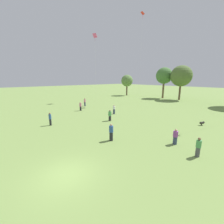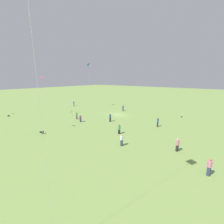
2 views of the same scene
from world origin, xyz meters
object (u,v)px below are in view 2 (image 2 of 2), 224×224
(dog_0, at_px, (42,132))
(picnic_bag_1, at_px, (9,116))
(person_3, at_px, (123,108))
(picnic_bag_0, at_px, (182,117))
(person_2, at_px, (119,129))
(person_5, at_px, (158,122))
(kite_2, at_px, (42,80))
(kite_0, at_px, (88,67))
(person_7, at_px, (177,145))
(person_8, at_px, (122,140))
(person_6, at_px, (74,104))
(person_9, at_px, (77,116))
(person_1, at_px, (80,119))
(person_4, at_px, (209,167))
(person_0, at_px, (110,118))

(dog_0, bearing_deg, picnic_bag_1, 20.59)
(person_3, height_order, picnic_bag_0, person_3)
(person_2, height_order, picnic_bag_0, person_2)
(person_5, height_order, dog_0, person_5)
(person_2, distance_m, picnic_bag_0, 19.29)
(dog_0, bearing_deg, person_2, -118.00)
(person_3, bearing_deg, dog_0, 44.19)
(person_2, height_order, kite_2, kite_2)
(person_3, bearing_deg, kite_0, -31.97)
(person_7, distance_m, dog_0, 21.45)
(person_8, relative_size, kite_0, 0.12)
(picnic_bag_0, xyz_separation_m, picnic_bag_1, (33.95, 26.10, 0.06))
(person_7, xyz_separation_m, kite_2, (31.70, 1.07, 8.07))
(person_5, relative_size, person_6, 1.07)
(person_9, height_order, picnic_bag_0, person_9)
(person_6, height_order, person_8, person_6)
(person_8, bearing_deg, person_6, 22.40)
(person_9, height_order, picnic_bag_1, person_9)
(kite_0, xyz_separation_m, picnic_bag_0, (-26.38, -5.81, -12.60))
(person_6, bearing_deg, person_5, -159.19)
(person_6, relative_size, picnic_bag_1, 4.20)
(person_3, height_order, picnic_bag_1, person_3)
(person_3, xyz_separation_m, kite_0, (11.33, 2.44, 11.86))
(person_1, bearing_deg, dog_0, -101.13)
(person_4, distance_m, kite_2, 36.56)
(person_2, xyz_separation_m, picnic_bag_0, (-5.47, -18.49, -0.74))
(person_4, relative_size, dog_0, 2.55)
(person_0, relative_size, person_5, 1.02)
(person_2, relative_size, dog_0, 2.35)
(person_6, xyz_separation_m, person_7, (-36.40, 11.28, 0.01))
(person_4, xyz_separation_m, person_9, (26.68, -5.01, -0.08))
(person_1, distance_m, person_8, 14.30)
(person_5, distance_m, person_8, 11.33)
(kite_2, bearing_deg, person_2, -40.94)
(person_5, distance_m, person_9, 18.04)
(person_6, distance_m, kite_2, 15.49)
(person_2, height_order, person_3, person_3)
(kite_2, bearing_deg, person_3, 8.33)
(kite_2, bearing_deg, picnic_bag_0, -8.68)
(person_2, relative_size, person_5, 0.94)
(person_5, bearing_deg, person_9, 95.83)
(person_2, distance_m, person_7, 9.60)
(person_7, height_order, picnic_bag_1, person_7)
(person_6, height_order, person_9, person_6)
(person_4, height_order, person_9, person_4)
(person_4, bearing_deg, kite_2, -157.69)
(person_5, xyz_separation_m, kite_0, (24.58, -4.87, 11.78))
(person_0, height_order, kite_0, kite_0)
(person_4, bearing_deg, picnic_bag_0, 135.91)
(person_4, xyz_separation_m, person_7, (3.89, -3.33, -0.05))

